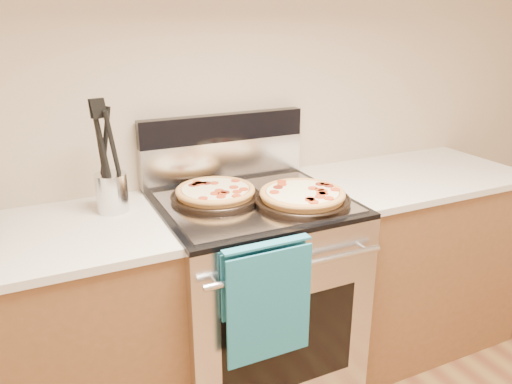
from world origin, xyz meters
name	(u,v)px	position (x,y,z in m)	size (l,w,h in m)	color
wall_back	(219,83)	(0.00, 2.00, 1.35)	(4.00, 4.00, 0.00)	tan
range_body	(253,301)	(0.00, 1.65, 0.45)	(0.76, 0.68, 0.90)	#B7B7BC
oven_window	(290,344)	(0.00, 1.31, 0.45)	(0.56, 0.01, 0.40)	black
cooktop	(253,203)	(0.00, 1.65, 0.91)	(0.76, 0.68, 0.02)	black
backsplash_lower	(224,160)	(0.00, 1.96, 1.01)	(0.76, 0.06, 0.18)	silver
backsplash_upper	(223,128)	(0.00, 1.96, 1.16)	(0.76, 0.06, 0.12)	black
oven_handle	(298,267)	(0.00, 1.27, 0.80)	(0.03, 0.03, 0.70)	silver
dish_towel	(267,299)	(-0.12, 1.27, 0.70)	(0.32, 0.05, 0.42)	teal
foil_sheet	(256,202)	(0.00, 1.62, 0.92)	(0.70, 0.55, 0.01)	gray
cabinet_left	(36,354)	(-0.88, 1.68, 0.44)	(1.00, 0.62, 0.88)	brown
countertop_left	(16,243)	(-0.88, 1.68, 0.90)	(1.02, 0.64, 0.03)	beige
cabinet_right	(405,260)	(0.88, 1.68, 0.44)	(1.00, 0.62, 0.88)	brown
countertop_right	(414,176)	(0.88, 1.68, 0.90)	(1.02, 0.64, 0.03)	beige
pepperoni_pizza_back	(215,193)	(-0.13, 1.72, 0.95)	(0.36, 0.36, 0.05)	#B17736
pepperoni_pizza_front	(302,196)	(0.16, 1.53, 0.95)	(0.38, 0.38, 0.05)	#B17736
utensil_crock	(112,193)	(-0.53, 1.80, 0.99)	(0.12, 0.12, 0.15)	silver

